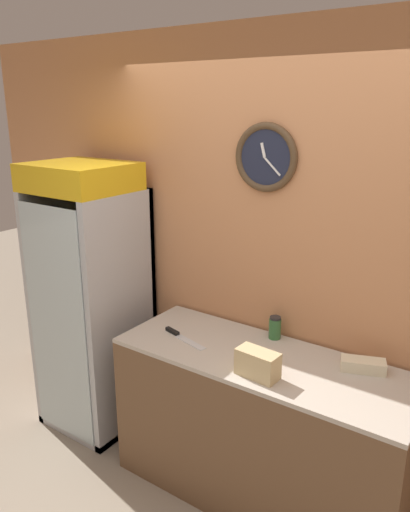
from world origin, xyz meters
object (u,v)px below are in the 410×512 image
at_px(sandwich_flat_left, 363,365).
at_px(condiment_jar, 275,328).
at_px(sandwich_stack_bottom, 257,370).
at_px(sandwich_stack_middle, 258,358).
at_px(chefs_knife, 179,335).
at_px(beverage_cooler, 96,287).

bearing_deg(sandwich_flat_left, condiment_jar, 172.46).
xyz_separation_m(sandwich_stack_bottom, sandwich_stack_middle, (0.00, 0.00, 0.07)).
bearing_deg(condiment_jar, chefs_knife, -146.93).
distance_m(sandwich_stack_middle, condiment_jar, 0.46).
height_order(sandwich_flat_left, chefs_knife, sandwich_flat_left).
distance_m(sandwich_flat_left, chefs_knife, 1.06).
bearing_deg(chefs_knife, sandwich_flat_left, 12.95).
relative_size(beverage_cooler, condiment_jar, 13.79).
height_order(sandwich_stack_bottom, sandwich_stack_middle, sandwich_stack_middle).
bearing_deg(chefs_knife, condiment_jar, 33.07).
bearing_deg(sandwich_stack_middle, sandwich_stack_bottom, 0.00).
height_order(sandwich_flat_left, condiment_jar, condiment_jar).
distance_m(sandwich_flat_left, condiment_jar, 0.56).
relative_size(beverage_cooler, sandwich_stack_middle, 8.30).
relative_size(sandwich_stack_bottom, sandwich_flat_left, 0.92).
relative_size(beverage_cooler, sandwich_flat_left, 7.66).
distance_m(sandwich_stack_bottom, sandwich_flat_left, 0.56).
distance_m(beverage_cooler, sandwich_flat_left, 1.86).
relative_size(sandwich_flat_left, condiment_jar, 1.80).
distance_m(beverage_cooler, chefs_knife, 0.83).
height_order(beverage_cooler, sandwich_stack_bottom, beverage_cooler).
bearing_deg(beverage_cooler, sandwich_stack_middle, -9.22).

